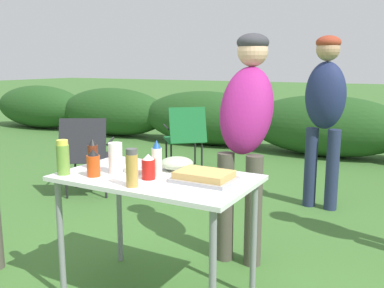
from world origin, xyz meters
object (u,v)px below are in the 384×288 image
at_px(food_tray, 204,177).
at_px(spice_jar, 132,168).
at_px(folding_table, 156,189).
at_px(mixing_bowl, 177,163).
at_px(standing_person_in_red_jacket, 246,121).
at_px(camp_chair_green_behind_table, 185,135).
at_px(plate_stack, 142,168).
at_px(mayo_bottle, 157,159).
at_px(paper_cup_stack, 115,158).
at_px(relish_jar, 63,158).
at_px(hot_sauce_bottle, 93,164).
at_px(ketchup_bottle, 149,167).
at_px(camp_chair_near_hedge, 87,152).
at_px(standing_person_in_olive_jacket, 325,104).
at_px(bbq_sauce_bottle, 93,154).

height_order(food_tray, spice_jar, spice_jar).
distance_m(folding_table, mixing_bowl, 0.22).
height_order(standing_person_in_red_jacket, camp_chair_green_behind_table, standing_person_in_red_jacket).
bearing_deg(plate_stack, standing_person_in_red_jacket, 62.31).
height_order(folding_table, mayo_bottle, mayo_bottle).
distance_m(spice_jar, camp_chair_green_behind_table, 3.32).
bearing_deg(food_tray, mayo_bottle, -172.95).
xyz_separation_m(folding_table, paper_cup_stack, (-0.24, -0.06, 0.17)).
relative_size(relish_jar, hot_sauce_bottle, 1.31).
distance_m(ketchup_bottle, camp_chair_near_hedge, 2.24).
distance_m(plate_stack, camp_chair_green_behind_table, 2.98).
height_order(plate_stack, standing_person_in_red_jacket, standing_person_in_red_jacket).
xyz_separation_m(relish_jar, spice_jar, (0.49, -0.01, -0.00)).
xyz_separation_m(paper_cup_stack, standing_person_in_olive_jacket, (0.72, 2.16, 0.17)).
bearing_deg(bbq_sauce_bottle, spice_jar, -25.12).
distance_m(plate_stack, relish_jar, 0.45).
relative_size(plate_stack, relish_jar, 1.04).
distance_m(plate_stack, standing_person_in_olive_jacket, 2.14).
bearing_deg(hot_sauce_bottle, bbq_sauce_bottle, 132.29).
height_order(standing_person_in_olive_jacket, camp_chair_green_behind_table, standing_person_in_olive_jacket).
height_order(mixing_bowl, camp_chair_green_behind_table, camp_chair_green_behind_table).
xyz_separation_m(mayo_bottle, camp_chair_green_behind_table, (-1.39, 2.76, -0.37)).
bearing_deg(camp_chair_near_hedge, camp_chair_green_behind_table, 45.90).
distance_m(folding_table, relish_jar, 0.56).
xyz_separation_m(plate_stack, standing_person_in_olive_jacket, (0.62, 2.04, 0.24)).
height_order(paper_cup_stack, spice_jar, spice_jar).
bearing_deg(folding_table, standing_person_in_red_jacket, 73.34).
relative_size(plate_stack, ketchup_bottle, 1.49).
height_order(food_tray, paper_cup_stack, paper_cup_stack).
distance_m(folding_table, spice_jar, 0.29).
distance_m(bbq_sauce_bottle, spice_jar, 0.49).
bearing_deg(camp_chair_green_behind_table, hot_sauce_bottle, -110.79).
relative_size(ketchup_bottle, camp_chair_near_hedge, 0.17).
distance_m(bbq_sauce_bottle, camp_chair_near_hedge, 1.89).
bearing_deg(hot_sauce_bottle, paper_cup_stack, 60.54).
bearing_deg(paper_cup_stack, plate_stack, 50.94).
xyz_separation_m(folding_table, camp_chair_near_hedge, (-1.73, 1.31, -0.20)).
relative_size(standing_person_in_olive_jacket, camp_chair_near_hedge, 1.94).
height_order(relish_jar, camp_chair_near_hedge, relish_jar).
height_order(mixing_bowl, hot_sauce_bottle, hot_sauce_bottle).
bearing_deg(folding_table, hot_sauce_bottle, -149.99).
relative_size(plate_stack, bbq_sauce_bottle, 1.15).
height_order(bbq_sauce_bottle, standing_person_in_red_jacket, standing_person_in_red_jacket).
xyz_separation_m(paper_cup_stack, camp_chair_green_behind_table, (-1.15, 2.81, -0.36)).
relative_size(folding_table, spice_jar, 5.54).
relative_size(food_tray, ketchup_bottle, 2.33).
xyz_separation_m(relish_jar, mayo_bottle, (0.49, 0.22, 0.00)).
bearing_deg(standing_person_in_olive_jacket, ketchup_bottle, -99.77).
relative_size(relish_jar, standing_person_in_olive_jacket, 0.12).
relative_size(mixing_bowl, mayo_bottle, 0.96).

